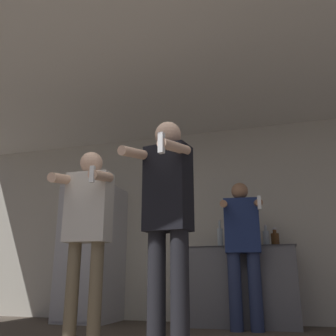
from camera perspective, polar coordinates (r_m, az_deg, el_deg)
name	(u,v)px	position (r m, az deg, el deg)	size (l,w,h in m)	color
wall_back	(195,222)	(5.17, 4.17, -8.19)	(7.00, 0.06, 2.55)	beige
ceiling_slab	(159,79)	(4.10, -1.36, 13.43)	(7.00, 3.70, 0.05)	silver
refrigerator	(92,252)	(5.22, -11.54, -12.46)	(0.69, 0.75, 1.74)	silver
counter	(244,286)	(4.70, 11.51, -17.20)	(1.25, 0.60, 0.90)	slate
bottle_green_wine	(266,238)	(4.68, 14.73, -10.24)	(0.07, 0.07, 0.26)	silver
bottle_tall_gin	(220,237)	(4.73, 7.94, -10.32)	(0.07, 0.07, 0.34)	silver
bottle_short_whiskey	(239,240)	(4.70, 10.77, -10.67)	(0.07, 0.07, 0.23)	silver
bottle_dark_rum	(275,239)	(4.67, 16.01, -10.31)	(0.10, 0.10, 0.22)	#563314
person_woman_foreground	(167,216)	(2.72, -0.09, -7.26)	(0.45, 0.56, 1.70)	black
person_man_side	(87,221)	(3.44, -12.19, -7.91)	(0.47, 0.46, 1.67)	#75664C
person_spectator_back	(243,244)	(4.29, 11.31, -11.34)	(0.49, 0.56, 1.60)	navy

